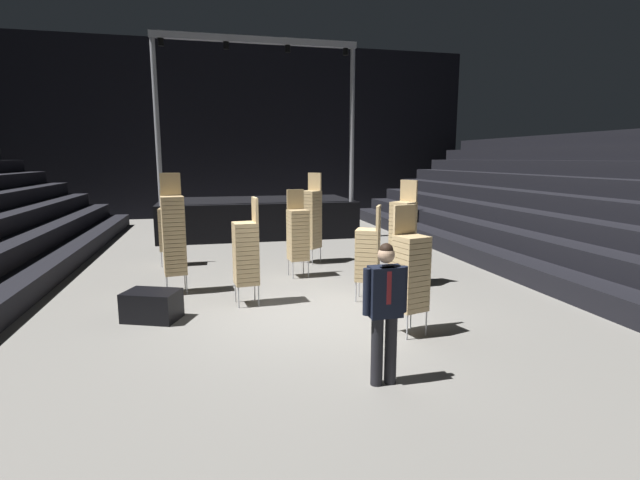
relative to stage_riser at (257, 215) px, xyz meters
The scene contains 14 objects.
ground_plane 9.34m from the stage_riser, 90.00° to the right, with size 22.00×30.00×0.10m, color slate.
arena_end_wall 6.57m from the stage_riser, 90.00° to the left, with size 22.00×0.30×8.00m, color black.
bleacher_bank_right 11.58m from the stage_riser, 46.08° to the right, with size 6.00×24.00×3.60m.
stage_riser is the anchor object (origin of this frame).
man_with_tie 12.08m from the stage_riser, 88.25° to the right, with size 0.57×0.24×1.78m.
chair_stack_front_left 8.81m from the stage_riser, 81.42° to the right, with size 0.59×0.59×1.88m.
chair_stack_front_right 7.70m from the stage_riser, 108.20° to the right, with size 0.50×0.50×2.48m.
chair_stack_mid_left 5.36m from the stage_riser, 120.52° to the right, with size 0.47×0.47×1.96m.
chair_stack_mid_right 8.50m from the stage_riser, 96.90° to the right, with size 0.48×0.48×2.05m.
chair_stack_mid_centre 5.22m from the stage_riser, 79.61° to the right, with size 0.62×0.62×2.39m.
chair_stack_rear_left 8.18m from the stage_riser, 72.81° to the right, with size 0.61×0.61×2.31m.
chair_stack_rear_right 6.54m from the stage_riser, 87.12° to the right, with size 0.49×0.49×2.05m.
chair_stack_rear_centre 10.66m from the stage_riser, 82.62° to the right, with size 0.54×0.54×2.05m.
equipment_road_case 9.36m from the stage_riser, 106.77° to the right, with size 0.90×0.60×0.51m, color black.
Camera 1 is at (-1.64, -7.88, 2.77)m, focal length 26.29 mm.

